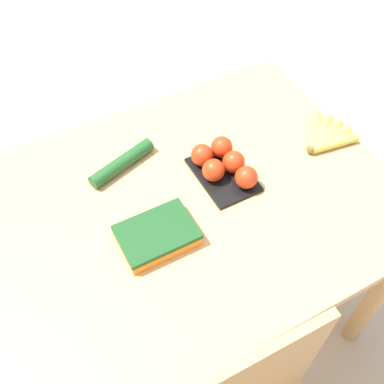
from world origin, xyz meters
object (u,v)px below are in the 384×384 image
Objects in this scene: banana_bunch at (324,137)px; carrot_bag at (157,234)px; cucumber_near at (122,163)px; tomato_pack at (223,164)px.

carrot_bag reaches higher than banana_bunch.
cucumber_near is at bearing -93.83° from carrot_bag.
tomato_pack reaches higher than cucumber_near.
carrot_bag is 0.28m from cucumber_near.
tomato_pack is at bearing 147.75° from cucumber_near.
tomato_pack is 0.29m from carrot_bag.
banana_bunch is at bearing 174.22° from tomato_pack.
banana_bunch is 0.81× the size of tomato_pack.
banana_bunch is 0.78× the size of cucumber_near.
tomato_pack is 1.07× the size of carrot_bag.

